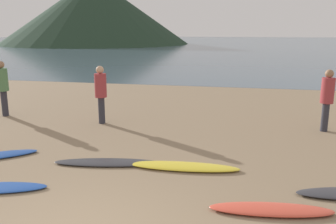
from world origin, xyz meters
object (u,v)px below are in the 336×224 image
Objects in this scene: person_0 at (327,95)px; person_3 at (2,84)px; surfboard_5 at (271,209)px; person_1 at (101,90)px; surfboard_4 at (183,166)px; surfboard_3 at (108,162)px.

person_3 is at bearing -172.88° from person_0.
person_1 reaches higher than surfboard_5.
person_1 is 0.97× the size of person_3.
person_3 is at bearing 149.57° from surfboard_4.
surfboard_3 is 1.17× the size of surfboard_5.
person_0 reaches higher than surfboard_5.
surfboard_5 reaches higher than surfboard_4.
surfboard_4 is at bearing 130.72° from surfboard_5.
surfboard_3 is 5.97m from person_3.
person_3 is (-9.83, -0.21, 0.04)m from person_0.
surfboard_5 is at bearing -45.76° from surfboard_4.
person_1 reaches higher than person_0.
surfboard_4 is at bearing 25.27° from person_3.
person_1 is at bearing 128.66° from surfboard_5.
surfboard_3 is at bearing -76.65° from person_1.
person_1 is 3.46m from person_3.
surfboard_5 is at bearing -33.76° from surfboard_3.
surfboard_5 reaches higher than surfboard_3.
surfboard_3 is at bearing -138.59° from person_0.
person_0 is 9.83m from person_3.
person_0 reaches higher than surfboard_4.
surfboard_4 is 2.21m from surfboard_5.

